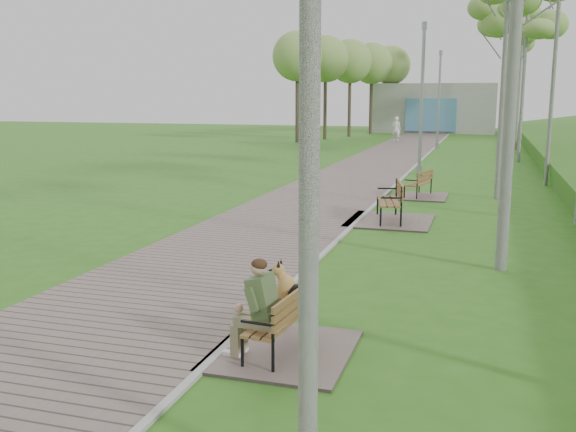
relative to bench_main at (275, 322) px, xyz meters
The scene contains 14 objects.
walkway 19.37m from the bench_main, 96.98° to the left, with size 3.50×67.00×0.04m, color #6D5C58.
kerb 19.24m from the bench_main, 91.80° to the left, with size 0.10×67.00×0.05m, color #999993.
building_north 48.77m from the bench_main, 92.47° to the left, with size 10.00×5.20×4.00m.
bench_main is the anchor object (origin of this frame).
bench_second 8.45m from the bench_main, 89.32° to the left, with size 1.97×2.19×1.21m.
bench_third 12.57m from the bench_main, 88.25° to the left, with size 1.62×1.80×0.99m.
lamp_post_second 18.53m from the bench_main, 90.55° to the left, with size 0.22×0.22×5.71m.
lamp_post_third 31.76m from the bench_main, 90.87° to the left, with size 0.21×0.21×5.55m.
pedestrian_near 36.60m from the bench_main, 95.50° to the left, with size 0.60×0.39×1.65m, color white.
pedestrian_far 47.20m from the bench_main, 94.62° to the left, with size 0.94×0.73×1.94m, color slate.
birch_far_a 25.46m from the bench_main, 81.38° to the left, with size 2.25×2.25×8.09m.
birch_far_b 29.01m from the bench_main, 84.02° to the left, with size 2.80×2.80×8.36m.
birch_distant_a 43.37m from the bench_main, 85.61° to the left, with size 2.99×2.99×10.49m.
birch_distant_b 45.12m from the bench_main, 85.16° to the left, with size 2.68×2.68×9.91m.
Camera 1 is at (2.85, -4.51, 2.98)m, focal length 40.00 mm.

